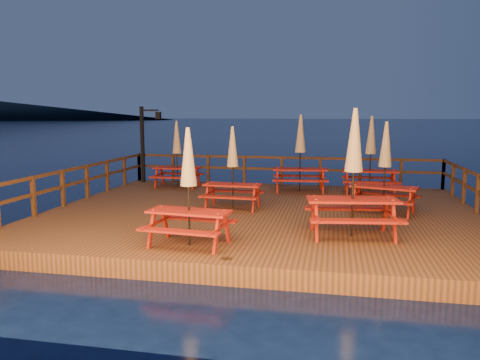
{
  "coord_description": "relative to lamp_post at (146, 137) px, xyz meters",
  "views": [
    {
      "loc": [
        1.94,
        -12.97,
        3.15
      ],
      "look_at": [
        -0.79,
        0.6,
        1.16
      ],
      "focal_mm": 35.0,
      "sensor_mm": 36.0,
      "label": 1
    }
  ],
  "objects": [
    {
      "name": "railing",
      "position": [
        5.39,
        -2.77,
        -1.03
      ],
      "size": [
        11.8,
        9.75,
        1.1
      ],
      "color": "#341D10",
      "rests_on": "deck"
    },
    {
      "name": "lamp_post",
      "position": [
        0.0,
        0.0,
        0.0
      ],
      "size": [
        0.85,
        0.18,
        3.0
      ],
      "color": "black",
      "rests_on": "deck"
    },
    {
      "name": "picnic_table_5",
      "position": [
        6.19,
        -1.1,
        -0.4
      ],
      "size": [
        2.03,
        1.73,
        2.69
      ],
      "rotation": [
        0.0,
        0.0,
        0.1
      ],
      "color": "maroon",
      "rests_on": "deck"
    },
    {
      "name": "ground",
      "position": [
        5.39,
        -4.55,
        -2.2
      ],
      "size": [
        500.0,
        500.0,
        0.0
      ],
      "primitive_type": "plane",
      "color": "black",
      "rests_on": "ground"
    },
    {
      "name": "deck",
      "position": [
        5.39,
        -4.55,
        -2.0
      ],
      "size": [
        12.0,
        10.0,
        0.4
      ],
      "primitive_type": "cube",
      "color": "#442E15",
      "rests_on": "ground"
    },
    {
      "name": "picnic_table_6",
      "position": [
        7.77,
        -7.0,
        -0.31
      ],
      "size": [
        2.21,
        1.91,
        2.85
      ],
      "rotation": [
        0.0,
        0.0,
        0.15
      ],
      "color": "maroon",
      "rests_on": "deck"
    },
    {
      "name": "picnic_table_0",
      "position": [
        4.42,
        -8.4,
        -0.52
      ],
      "size": [
        1.85,
        1.57,
        2.45
      ],
      "rotation": [
        0.0,
        0.0,
        -0.1
      ],
      "color": "maroon",
      "rests_on": "deck"
    },
    {
      "name": "picnic_table_1",
      "position": [
        8.58,
        -1.03,
        -0.42
      ],
      "size": [
        1.88,
        1.56,
        2.65
      ],
      "rotation": [
        0.0,
        0.0,
        0.02
      ],
      "color": "maroon",
      "rests_on": "deck"
    },
    {
      "name": "picnic_table_4",
      "position": [
        1.63,
        -1.02,
        -0.52
      ],
      "size": [
        1.72,
        1.42,
        2.46
      ],
      "rotation": [
        0.0,
        0.0,
        0.0
      ],
      "color": "maroon",
      "rests_on": "deck"
    },
    {
      "name": "picnic_table_3",
      "position": [
        4.49,
        -4.48,
        -0.56
      ],
      "size": [
        1.7,
        1.42,
        2.37
      ],
      "rotation": [
        0.0,
        0.0,
        -0.04
      ],
      "color": "maroon",
      "rests_on": "deck"
    },
    {
      "name": "picnic_table_2",
      "position": [
        8.72,
        -4.34,
        -0.49
      ],
      "size": [
        2.11,
        1.9,
        2.52
      ],
      "rotation": [
        0.0,
        0.0,
        -0.3
      ],
      "color": "maroon",
      "rests_on": "deck"
    },
    {
      "name": "deck_piles",
      "position": [
        5.39,
        -4.55,
        -2.5
      ],
      "size": [
        11.44,
        9.44,
        1.4
      ],
      "color": "#341D10",
      "rests_on": "ground"
    }
  ]
}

